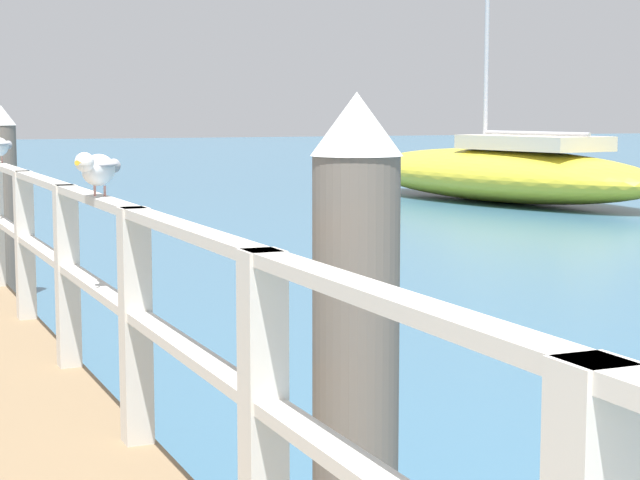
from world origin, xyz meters
TOP-DOWN VIEW (x-y plane):
  - pier_railing at (1.09, 9.31)m, footprint 0.12×17.14m
  - dock_piling_near at (1.47, 4.06)m, footprint 0.29×0.29m
  - dock_piling_far at (1.47, 12.50)m, footprint 0.29×0.29m
  - seagull_foreground at (1.09, 6.10)m, footprint 0.30×0.42m
  - boat_4 at (13.04, 21.26)m, footprint 4.25×9.15m

SIDE VIEW (x-z plane):
  - boat_4 at x=13.04m, z-range -4.41..5.66m
  - dock_piling_near at x=1.47m, z-range 0.01..2.01m
  - dock_piling_far at x=1.47m, z-range 0.01..2.01m
  - pier_railing at x=1.09m, z-range 0.65..1.66m
  - seagull_foreground at x=1.09m, z-range 1.57..1.78m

